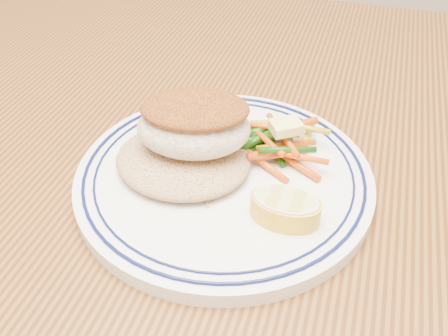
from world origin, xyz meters
TOP-DOWN VIEW (x-y plane):
  - dining_table at (0.00, 0.00)m, footprint 1.50×0.90m
  - plate at (-0.02, -0.04)m, footprint 0.27×0.27m
  - rice_pilaf at (-0.06, -0.04)m, footprint 0.13×0.11m
  - fish_fillet at (-0.05, -0.03)m, footprint 0.12×0.10m
  - vegetable_pile at (0.02, 0.00)m, footprint 0.11×0.09m
  - butter_pat at (0.03, -0.00)m, footprint 0.03×0.03m
  - lemon_wedge at (0.04, -0.08)m, footprint 0.06×0.06m

SIDE VIEW (x-z plane):
  - dining_table at x=0.00m, z-range 0.28..1.03m
  - plate at x=-0.02m, z-range 0.75..0.77m
  - rice_pilaf at x=-0.06m, z-range 0.77..0.79m
  - lemon_wedge at x=0.04m, z-range 0.77..0.79m
  - vegetable_pile at x=0.02m, z-range 0.76..0.79m
  - butter_pat at x=0.03m, z-range 0.79..0.80m
  - fish_fillet at x=-0.05m, z-range 0.78..0.83m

